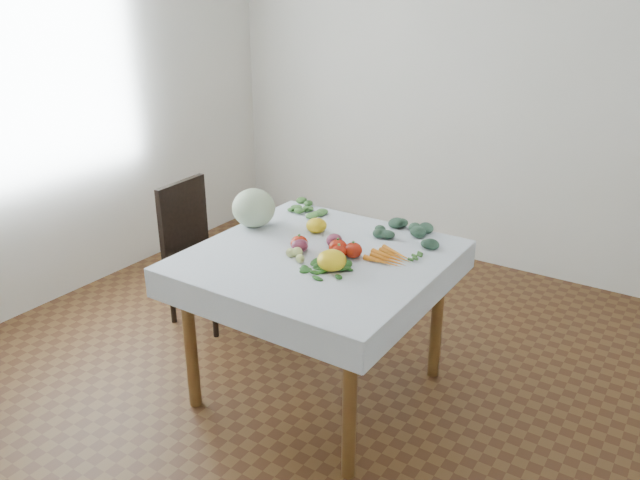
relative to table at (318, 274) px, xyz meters
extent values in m
plane|color=brown|center=(0.00, 0.00, -0.65)|extent=(4.00, 4.00, 0.00)
cube|color=silver|center=(0.00, 2.00, 0.70)|extent=(4.00, 0.04, 2.70)
cube|color=silver|center=(-2.00, 0.00, 0.70)|extent=(0.04, 4.00, 2.70)
cube|color=brown|center=(0.00, 0.00, 0.08)|extent=(1.00, 1.00, 0.04)
cylinder|color=brown|center=(-0.44, -0.44, -0.30)|extent=(0.06, 0.06, 0.71)
cylinder|color=brown|center=(0.44, -0.44, -0.30)|extent=(0.06, 0.06, 0.71)
cylinder|color=brown|center=(-0.44, 0.44, -0.30)|extent=(0.06, 0.06, 0.71)
cylinder|color=brown|center=(0.44, 0.44, -0.30)|extent=(0.06, 0.06, 0.71)
cube|color=white|center=(0.00, 0.00, 0.10)|extent=(1.12, 1.12, 0.01)
cube|color=black|center=(-0.96, 0.26, -0.24)|extent=(0.40, 0.40, 0.04)
cube|color=black|center=(-1.14, 0.25, -0.01)|extent=(0.05, 0.39, 0.42)
cylinder|color=black|center=(-1.12, 0.08, -0.46)|extent=(0.03, 0.03, 0.40)
cylinder|color=black|center=(-0.79, 0.10, -0.46)|extent=(0.03, 0.03, 0.40)
cylinder|color=black|center=(-1.13, 0.41, -0.46)|extent=(0.03, 0.03, 0.40)
cylinder|color=black|center=(-0.80, 0.43, -0.46)|extent=(0.03, 0.03, 0.40)
ellipsoid|color=#ADC2A2|center=(-0.48, 0.12, 0.20)|extent=(0.25, 0.25, 0.20)
ellipsoid|color=#AE1C0B|center=(-0.10, -0.02, 0.14)|extent=(0.09, 0.09, 0.07)
ellipsoid|color=#AE1C0B|center=(0.08, 0.04, 0.14)|extent=(0.10, 0.10, 0.08)
ellipsoid|color=#AE1C0B|center=(0.16, 0.05, 0.14)|extent=(0.09, 0.09, 0.07)
ellipsoid|color=#AE1C0B|center=(0.11, 0.01, 0.14)|extent=(0.08, 0.08, 0.07)
ellipsoid|color=yellow|center=(-0.16, 0.22, 0.14)|extent=(0.14, 0.14, 0.07)
ellipsoid|color=yellow|center=(0.15, -0.11, 0.15)|extent=(0.16, 0.16, 0.09)
ellipsoid|color=#52172C|center=(0.02, 0.11, 0.14)|extent=(0.09, 0.09, 0.07)
ellipsoid|color=#52172C|center=(-0.08, -0.03, 0.14)|extent=(0.10, 0.10, 0.07)
ellipsoid|color=#CEDB7E|center=(-0.04, -0.12, 0.12)|extent=(0.05, 0.05, 0.04)
ellipsoid|color=#CEDB7E|center=(-0.08, -0.11, 0.12)|extent=(0.05, 0.05, 0.04)
ellipsoid|color=#CEDB7E|center=(-0.03, -0.17, 0.12)|extent=(0.05, 0.05, 0.04)
cone|color=orange|center=(0.31, 0.18, 0.12)|extent=(0.19, 0.09, 0.03)
cone|color=orange|center=(0.31, 0.15, 0.12)|extent=(0.19, 0.08, 0.03)
cone|color=orange|center=(0.31, 0.12, 0.12)|extent=(0.19, 0.06, 0.03)
cone|color=orange|center=(0.31, 0.09, 0.12)|extent=(0.19, 0.05, 0.03)
cone|color=orange|center=(0.31, 0.06, 0.12)|extent=(0.19, 0.03, 0.03)
ellipsoid|color=#315141|center=(0.30, 0.46, 0.12)|extent=(0.07, 0.07, 0.04)
ellipsoid|color=#315141|center=(0.25, 0.48, 0.12)|extent=(0.07, 0.07, 0.04)
ellipsoid|color=#315141|center=(0.28, 0.42, 0.12)|extent=(0.07, 0.07, 0.04)
ellipsoid|color=#315141|center=(0.31, 0.50, 0.12)|extent=(0.07, 0.07, 0.04)
ellipsoid|color=#315141|center=(0.20, 0.44, 0.12)|extent=(0.07, 0.07, 0.04)
ellipsoid|color=#315141|center=(0.35, 0.43, 0.12)|extent=(0.07, 0.07, 0.04)
ellipsoid|color=#315141|center=(0.24, 0.53, 0.12)|extent=(0.07, 0.07, 0.04)
ellipsoid|color=#315141|center=(0.23, 0.38, 0.12)|extent=(0.07, 0.07, 0.04)
ellipsoid|color=#315141|center=(0.38, 0.50, 0.12)|extent=(0.07, 0.07, 0.04)
ellipsoid|color=#315141|center=(0.15, 0.49, 0.12)|extent=(0.07, 0.07, 0.04)
ellipsoid|color=#315141|center=(0.35, 0.36, 0.12)|extent=(0.07, 0.07, 0.04)
ellipsoid|color=#315141|center=(0.31, 0.59, 0.12)|extent=(0.07, 0.07, 0.04)
ellipsoid|color=#1D5A1C|center=(0.18, -0.13, 0.11)|extent=(0.06, 0.04, 0.01)
ellipsoid|color=#1D5A1C|center=(0.14, -0.12, 0.11)|extent=(0.06, 0.04, 0.01)
ellipsoid|color=#1D5A1C|center=(0.16, -0.16, 0.11)|extent=(0.06, 0.04, 0.01)
ellipsoid|color=#1D5A1C|center=(0.18, -0.11, 0.11)|extent=(0.06, 0.04, 0.01)
ellipsoid|color=#1D5A1C|center=(0.12, -0.14, 0.11)|extent=(0.06, 0.04, 0.01)
ellipsoid|color=#1D5A1C|center=(0.20, -0.15, 0.11)|extent=(0.06, 0.04, 0.01)
ellipsoid|color=#1D5A1C|center=(0.14, -0.09, 0.11)|extent=(0.06, 0.04, 0.01)
ellipsoid|color=#1D5A1C|center=(0.13, -0.18, 0.11)|extent=(0.06, 0.04, 0.01)
ellipsoid|color=#1D5A1C|center=(0.22, -0.11, 0.11)|extent=(0.06, 0.04, 0.01)
ellipsoid|color=#1D5A1C|center=(0.09, -0.11, 0.11)|extent=(0.06, 0.04, 0.01)
ellipsoid|color=#1D5A1C|center=(0.20, -0.19, 0.11)|extent=(0.06, 0.04, 0.01)
ellipsoid|color=#1D5A1C|center=(0.18, -0.07, 0.11)|extent=(0.06, 0.04, 0.01)
ellipsoid|color=#1D5A1C|center=(0.08, -0.17, 0.11)|extent=(0.06, 0.04, 0.01)
ellipsoid|color=#1D5A1C|center=(0.25, -0.15, 0.11)|extent=(0.06, 0.04, 0.01)
ellipsoid|color=#1D5A1C|center=(0.10, -0.07, 0.11)|extent=(0.06, 0.04, 0.01)
ellipsoid|color=#1D5A1C|center=(0.15, -0.22, 0.11)|extent=(0.06, 0.04, 0.01)
ellipsoid|color=#1D5A1C|center=(0.24, -0.07, 0.11)|extent=(0.06, 0.04, 0.01)
ellipsoid|color=#1D5A1C|center=(0.04, -0.13, 0.11)|extent=(0.06, 0.04, 0.01)
ellipsoid|color=#4B863D|center=(-0.38, 0.48, 0.12)|extent=(0.06, 0.06, 0.03)
ellipsoid|color=#4B863D|center=(-0.42, 0.49, 0.12)|extent=(0.06, 0.06, 0.03)
ellipsoid|color=#4B863D|center=(-0.38, 0.45, 0.12)|extent=(0.06, 0.06, 0.03)
ellipsoid|color=#4B863D|center=(-0.38, 0.51, 0.12)|extent=(0.06, 0.06, 0.03)
ellipsoid|color=#4B863D|center=(-0.45, 0.45, 0.12)|extent=(0.06, 0.06, 0.03)
ellipsoid|color=#4B863D|center=(-0.33, 0.46, 0.12)|extent=(0.06, 0.06, 0.03)
ellipsoid|color=#4B863D|center=(-0.44, 0.53, 0.12)|extent=(0.06, 0.06, 0.03)
ellipsoid|color=#4B863D|center=(-0.41, 0.40, 0.12)|extent=(0.06, 0.06, 0.03)
ellipsoid|color=#4B863D|center=(-0.32, 0.52, 0.12)|extent=(0.06, 0.06, 0.03)
ellipsoid|color=#4B863D|center=(-0.50, 0.49, 0.12)|extent=(0.06, 0.06, 0.03)
ellipsoid|color=#4B863D|center=(-0.32, 0.40, 0.12)|extent=(0.06, 0.06, 0.03)
camera|label=1|loc=(1.47, -2.24, 1.28)|focal=35.00mm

